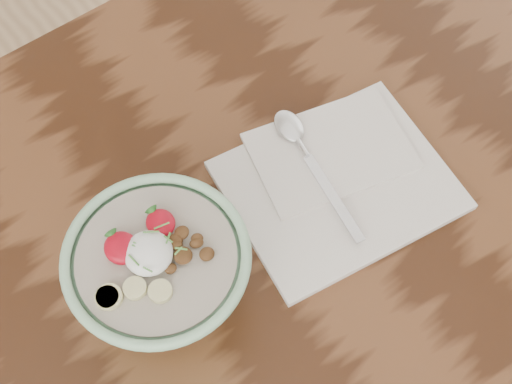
{
  "coord_description": "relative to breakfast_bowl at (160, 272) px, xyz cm",
  "views": [
    {
      "loc": [
        -14.68,
        -23.97,
        149.19
      ],
      "look_at": [
        5.97,
        3.56,
        86.13
      ],
      "focal_mm": 50.0,
      "sensor_mm": 36.0,
      "label": 1
    }
  ],
  "objects": [
    {
      "name": "table",
      "position": [
        5.9,
        -4.07,
        -15.62
      ],
      "size": [
        160.0,
        90.0,
        75.0
      ],
      "color": "#351B0D",
      "rests_on": "ground"
    },
    {
      "name": "spoon",
      "position": [
        23.08,
        5.67,
        -4.34
      ],
      "size": [
        5.68,
        19.75,
        1.03
      ],
      "rotation": [
        0.0,
        0.0,
        -0.18
      ],
      "color": "silver",
      "rests_on": "napkin"
    },
    {
      "name": "napkin",
      "position": [
        24.14,
        -0.17,
        -5.67
      ],
      "size": [
        28.02,
        24.27,
        1.56
      ],
      "rotation": [
        0.0,
        0.0,
        -0.15
      ],
      "color": "white",
      "rests_on": "table"
    },
    {
      "name": "breakfast_bowl",
      "position": [
        0.0,
        0.0,
        0.0
      ],
      "size": [
        18.79,
        18.79,
        12.38
      ],
      "rotation": [
        0.0,
        0.0,
        -0.38
      ],
      "color": "#97CCA0",
      "rests_on": "table"
    }
  ]
}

